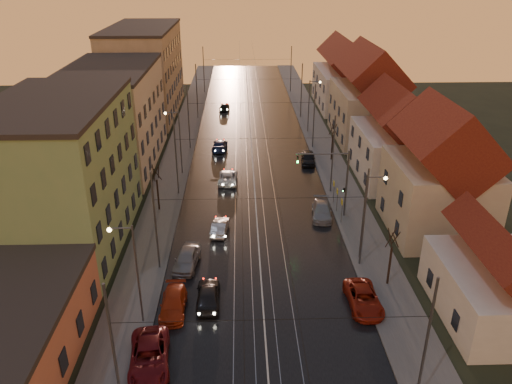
{
  "coord_description": "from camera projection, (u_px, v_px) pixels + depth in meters",
  "views": [
    {
      "loc": [
        -1.53,
        -27.21,
        23.82
      ],
      "look_at": [
        -0.08,
        17.65,
        3.07
      ],
      "focal_mm": 35.0,
      "sensor_mm": 36.0,
      "label": 1
    }
  ],
  "objects": [
    {
      "name": "tram_rail_2",
      "position": [
        257.0,
        145.0,
        71.02
      ],
      "size": [
        0.06,
        120.0,
        0.03
      ],
      "primitive_type": "cube",
      "color": "gray",
      "rests_on": "road"
    },
    {
      "name": "catenary_pole_l_1",
      "position": [
        155.0,
        222.0,
        40.75
      ],
      "size": [
        0.16,
        0.16,
        9.0
      ],
      "primitive_type": "cylinder",
      "color": "#595B60",
      "rests_on": "ground"
    },
    {
      "name": "parked_left_1",
      "position": [
        149.0,
        356.0,
        32.08
      ],
      "size": [
        3.14,
        5.69,
        1.51
      ],
      "primitive_type": "imported",
      "rotation": [
        0.0,
        0.0,
        0.12
      ],
      "color": "maroon",
      "rests_on": "ground"
    },
    {
      "name": "sidewalk_left",
      "position": [
        181.0,
        146.0,
        70.69
      ],
      "size": [
        4.0,
        120.0,
        0.15
      ],
      "primitive_type": "cube",
      "color": "#4C4C4C",
      "rests_on": "ground"
    },
    {
      "name": "parked_right_0",
      "position": [
        364.0,
        299.0,
        37.67
      ],
      "size": [
        2.41,
        5.02,
        1.38
      ],
      "primitive_type": "imported",
      "rotation": [
        0.0,
        0.0,
        0.02
      ],
      "color": "maroon",
      "rests_on": "ground"
    },
    {
      "name": "driving_car_4",
      "position": [
        224.0,
        107.0,
        87.75
      ],
      "size": [
        1.93,
        4.02,
        1.32
      ],
      "primitive_type": "imported",
      "rotation": [
        0.0,
        0.0,
        3.05
      ],
      "color": "black",
      "rests_on": "ground"
    },
    {
      "name": "bare_tree_1",
      "position": [
        390.0,
        259.0,
        39.43
      ],
      "size": [
        1.09,
        1.09,
        5.11
      ],
      "color": "black",
      "rests_on": "ground"
    },
    {
      "name": "catenary_pole_r_5",
      "position": [
        291.0,
        70.0,
        98.42
      ],
      "size": [
        0.16,
        0.16,
        9.0
      ],
      "primitive_type": "cylinder",
      "color": "#595B60",
      "rests_on": "ground"
    },
    {
      "name": "road",
      "position": [
        251.0,
        146.0,
        71.01
      ],
      "size": [
        16.0,
        120.0,
        0.04
      ],
      "primitive_type": "cube",
      "color": "black",
      "rests_on": "ground"
    },
    {
      "name": "street_lamp_2",
      "position": [
        177.0,
        136.0,
        59.63
      ],
      "size": [
        1.75,
        0.32,
        8.0
      ],
      "color": "#595B60",
      "rests_on": "ground"
    },
    {
      "name": "apartment_left_3",
      "position": [
        145.0,
        72.0,
        83.9
      ],
      "size": [
        10.0,
        24.0,
        14.0
      ],
      "primitive_type": "cube",
      "color": "#8F7C5C",
      "rests_on": "ground"
    },
    {
      "name": "driving_car_3",
      "position": [
        220.0,
        145.0,
        69.27
      ],
      "size": [
        2.18,
        4.75,
        1.34
      ],
      "primitive_type": "imported",
      "rotation": [
        0.0,
        0.0,
        3.08
      ],
      "color": "#162144",
      "rests_on": "ground"
    },
    {
      "name": "driving_car_1",
      "position": [
        220.0,
        227.0,
        47.99
      ],
      "size": [
        1.84,
        4.06,
        1.29
      ],
      "primitive_type": "imported",
      "rotation": [
        0.0,
        0.0,
        3.02
      ],
      "color": "#9C9DA2",
      "rests_on": "ground"
    },
    {
      "name": "house_right_4",
      "position": [
        344.0,
        78.0,
        88.46
      ],
      "size": [
        9.18,
        16.32,
        10.0
      ],
      "color": "silver",
      "rests_on": "ground"
    },
    {
      "name": "catenary_pole_r_3",
      "position": [
        314.0,
        117.0,
        68.48
      ],
      "size": [
        0.16,
        0.16,
        9.0
      ],
      "primitive_type": "cylinder",
      "color": "#595B60",
      "rests_on": "ground"
    },
    {
      "name": "tram_rail_1",
      "position": [
        246.0,
        146.0,
        70.97
      ],
      "size": [
        0.06,
        120.0,
        0.03
      ],
      "primitive_type": "cube",
      "color": "gray",
      "rests_on": "road"
    },
    {
      "name": "parked_right_1",
      "position": [
        322.0,
        211.0,
        51.02
      ],
      "size": [
        2.51,
        4.98,
        1.39
      ],
      "primitive_type": "imported",
      "rotation": [
        0.0,
        0.0,
        -0.12
      ],
      "color": "#98989D",
      "rests_on": "ground"
    },
    {
      "name": "street_lamp_3",
      "position": [
        311.0,
        101.0,
        74.68
      ],
      "size": [
        1.75,
        0.32,
        8.0
      ],
      "color": "#595B60",
      "rests_on": "ground"
    },
    {
      "name": "house_right_1",
      "position": [
        439.0,
        178.0,
        46.55
      ],
      "size": [
        8.67,
        10.2,
        10.8
      ],
      "color": "#BCAA90",
      "rests_on": "ground"
    },
    {
      "name": "catenary_pole_l_2",
      "position": [
        176.0,
        157.0,
        54.36
      ],
      "size": [
        0.16,
        0.16,
        9.0
      ],
      "primitive_type": "cylinder",
      "color": "#595B60",
      "rests_on": "ground"
    },
    {
      "name": "catenary_pole_l_5",
      "position": [
        204.0,
        70.0,
        97.91
      ],
      "size": [
        0.16,
        0.16,
        9.0
      ],
      "primitive_type": "cylinder",
      "color": "#595B60",
      "rests_on": "ground"
    },
    {
      "name": "catenary_pole_r_1",
      "position": [
        364.0,
        219.0,
        41.26
      ],
      "size": [
        0.16,
        0.16,
        9.0
      ],
      "primitive_type": "cylinder",
      "color": "#595B60",
      "rests_on": "ground"
    },
    {
      "name": "tram_rail_0",
      "position": [
        236.0,
        146.0,
        70.93
      ],
      "size": [
        0.06,
        120.0,
        0.03
      ],
      "primitive_type": "cube",
      "color": "gray",
      "rests_on": "road"
    },
    {
      "name": "driving_car_2",
      "position": [
        228.0,
        177.0,
        59.03
      ],
      "size": [
        2.32,
        4.74,
        1.3
      ],
      "primitive_type": "imported",
      "rotation": [
        0.0,
        0.0,
        3.11
      ],
      "color": "silver",
      "rests_on": "ground"
    },
    {
      "name": "street_lamp_1",
      "position": [
        368.0,
        209.0,
        42.02
      ],
      "size": [
        1.75,
        0.32,
        8.0
      ],
      "color": "#595B60",
      "rests_on": "ground"
    },
    {
      "name": "catenary_pole_r_0",
      "position": [
        426.0,
        345.0,
        27.65
      ],
      "size": [
        0.16,
        0.16,
        9.0
      ],
      "primitive_type": "cylinder",
      "color": "#595B60",
      "rests_on": "ground"
    },
    {
      "name": "house_right_2",
      "position": [
        398.0,
        141.0,
        58.69
      ],
      "size": [
        9.18,
        12.24,
        9.2
      ],
      "color": "silver",
      "rests_on": "ground"
    },
    {
      "name": "catenary_pole_r_4",
      "position": [
        301.0,
        91.0,
        82.09
      ],
      "size": [
        0.16,
        0.16,
        9.0
      ],
      "primitive_type": "cylinder",
      "color": "#595B60",
      "rests_on": "ground"
    },
    {
      "name": "street_lamp_0",
      "position": [
        132.0,
        265.0,
        34.23
      ],
      "size": [
        1.75,
        0.32,
        8.0
      ],
      "color": "#595B60",
      "rests_on": "ground"
    },
    {
      "name": "catenary_pole_l_0",
      "position": [
        114.0,
        352.0,
        27.15
      ],
      "size": [
        0.16,
        0.16,
        9.0
      ],
      "primitive_type": "cylinder",
      "color": "#595B60",
      "rests_on": "ground"
    },
    {
      "name": "parked_right_2",
      "position": [
        308.0,
        158.0,
        64.52
      ],
      "size": [
        2.16,
        4.45,
        1.46
      ],
      "primitive_type": "imported",
      "rotation": [
        0.0,
        0.0,
        -0.1
      ],
      "color": "black",
      "rests_on": "ground"
    },
    {
      "name": "driving_car_0",
      "position": [
        208.0,
        295.0,
        38.01
      ],
      "size": [
        1.86,
        4.45,
        1.51
      ],
      "primitive_type": "imported",
      "rotation": [
        0.0,
        0.0,
        3.16
      ],
      "color": "black",
      "rests_on": "ground"
    },
    {
      "name": "catenary_pole_r_2",
      "position": [
        333.0,
        155.0,
        54.87
      ],
      "size": [
        0.16,
        0.16,
        9.0
      ],
      "primitive_type": "cylinder",
      "color": "#595B60",
      "rests_on": "ground"
    },
    {
      "name": "catenary_pole_l_3",
      "position": [
        189.0,
        118.0,
        67.97
      ],
      "size": [
        0.16,
        0.16,
        9.0
      ],
      "primitive_type": "cylinder",
      "color": "#595B60",
      "rests_on": "ground"
    },
    {
      "name": "bare_tree_2",
      "position": [
        332.0,
        142.0,
        64.84
      ],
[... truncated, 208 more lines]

